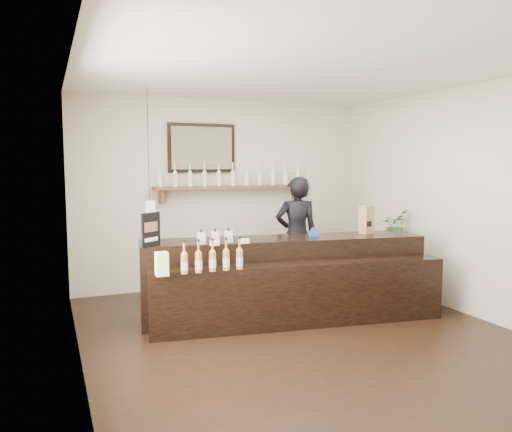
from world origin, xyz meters
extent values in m
plane|color=black|center=(0.00, 0.00, 0.00)|extent=(5.00, 5.00, 0.00)
plane|color=beige|center=(0.00, 2.50, 1.40)|extent=(4.50, 0.00, 4.50)
plane|color=beige|center=(0.00, -2.50, 1.40)|extent=(4.50, 0.00, 4.50)
plane|color=beige|center=(-2.25, 0.00, 1.40)|extent=(0.00, 5.00, 5.00)
plane|color=beige|center=(2.25, 0.00, 1.40)|extent=(0.00, 5.00, 5.00)
plane|color=white|center=(0.00, 0.00, 2.80)|extent=(5.00, 5.00, 0.00)
cube|color=brown|center=(0.10, 2.37, 1.50)|extent=(2.40, 0.25, 0.04)
cube|color=brown|center=(-0.98, 2.40, 1.38)|extent=(0.04, 0.20, 0.20)
cube|color=brown|center=(1.18, 2.40, 1.38)|extent=(0.04, 0.20, 0.20)
cube|color=black|center=(-0.35, 2.47, 2.08)|extent=(1.02, 0.04, 0.72)
cube|color=#4D4432|center=(-0.35, 2.44, 2.08)|extent=(0.92, 0.01, 0.62)
cube|color=white|center=(-1.30, 1.60, 1.25)|extent=(0.12, 0.12, 0.28)
cylinder|color=black|center=(-1.30, 1.60, 2.09)|extent=(0.01, 0.01, 1.41)
cylinder|color=silver|center=(-1.00, 2.37, 1.62)|extent=(0.07, 0.07, 0.20)
cone|color=silver|center=(-1.00, 2.37, 1.75)|extent=(0.07, 0.07, 0.05)
cylinder|color=silver|center=(-1.00, 2.37, 1.81)|extent=(0.02, 0.02, 0.07)
cylinder|color=#EDA545|center=(-1.00, 2.37, 1.86)|extent=(0.03, 0.03, 0.02)
cylinder|color=white|center=(-1.00, 2.37, 1.60)|extent=(0.07, 0.07, 0.09)
cylinder|color=silver|center=(-0.78, 2.37, 1.62)|extent=(0.07, 0.07, 0.20)
cone|color=silver|center=(-0.78, 2.37, 1.75)|extent=(0.07, 0.07, 0.05)
cylinder|color=silver|center=(-0.78, 2.37, 1.81)|extent=(0.02, 0.02, 0.07)
cylinder|color=#EDA545|center=(-0.78, 2.37, 1.86)|extent=(0.03, 0.03, 0.02)
cylinder|color=white|center=(-0.78, 2.37, 1.60)|extent=(0.07, 0.07, 0.09)
cylinder|color=silver|center=(-0.56, 2.37, 1.62)|extent=(0.07, 0.07, 0.20)
cone|color=silver|center=(-0.56, 2.37, 1.75)|extent=(0.07, 0.07, 0.05)
cylinder|color=silver|center=(-0.56, 2.37, 1.81)|extent=(0.02, 0.02, 0.07)
cylinder|color=#EDA545|center=(-0.56, 2.37, 1.86)|extent=(0.03, 0.03, 0.02)
cylinder|color=white|center=(-0.56, 2.37, 1.60)|extent=(0.07, 0.07, 0.09)
cylinder|color=silver|center=(-0.34, 2.37, 1.62)|extent=(0.07, 0.07, 0.20)
cone|color=silver|center=(-0.34, 2.37, 1.75)|extent=(0.07, 0.07, 0.05)
cylinder|color=silver|center=(-0.34, 2.37, 1.81)|extent=(0.02, 0.02, 0.07)
cylinder|color=#EDA545|center=(-0.34, 2.37, 1.86)|extent=(0.03, 0.03, 0.02)
cylinder|color=white|center=(-0.34, 2.37, 1.60)|extent=(0.07, 0.07, 0.09)
cylinder|color=silver|center=(-0.12, 2.37, 1.62)|extent=(0.07, 0.07, 0.20)
cone|color=silver|center=(-0.12, 2.37, 1.75)|extent=(0.07, 0.07, 0.05)
cylinder|color=silver|center=(-0.12, 2.37, 1.81)|extent=(0.02, 0.02, 0.07)
cylinder|color=#EDA545|center=(-0.12, 2.37, 1.86)|extent=(0.03, 0.03, 0.02)
cylinder|color=white|center=(-0.12, 2.37, 1.60)|extent=(0.07, 0.07, 0.09)
cylinder|color=silver|center=(0.10, 2.37, 1.62)|extent=(0.07, 0.07, 0.20)
cone|color=silver|center=(0.10, 2.37, 1.75)|extent=(0.07, 0.07, 0.05)
cylinder|color=silver|center=(0.10, 2.37, 1.81)|extent=(0.02, 0.02, 0.07)
cylinder|color=#EDA545|center=(0.10, 2.37, 1.86)|extent=(0.03, 0.03, 0.02)
cylinder|color=white|center=(0.10, 2.37, 1.60)|extent=(0.07, 0.07, 0.09)
cylinder|color=silver|center=(0.32, 2.37, 1.62)|extent=(0.07, 0.07, 0.20)
cone|color=silver|center=(0.32, 2.37, 1.75)|extent=(0.07, 0.07, 0.05)
cylinder|color=silver|center=(0.32, 2.37, 1.81)|extent=(0.02, 0.02, 0.07)
cylinder|color=#EDA545|center=(0.32, 2.37, 1.86)|extent=(0.03, 0.03, 0.02)
cylinder|color=white|center=(0.32, 2.37, 1.60)|extent=(0.07, 0.07, 0.09)
cylinder|color=silver|center=(0.54, 2.37, 1.62)|extent=(0.07, 0.07, 0.20)
cone|color=silver|center=(0.54, 2.37, 1.75)|extent=(0.07, 0.07, 0.05)
cylinder|color=silver|center=(0.54, 2.37, 1.81)|extent=(0.02, 0.02, 0.07)
cylinder|color=#EDA545|center=(0.54, 2.37, 1.86)|extent=(0.03, 0.03, 0.02)
cylinder|color=white|center=(0.54, 2.37, 1.60)|extent=(0.07, 0.07, 0.09)
cylinder|color=silver|center=(0.76, 2.37, 1.62)|extent=(0.07, 0.07, 0.20)
cone|color=silver|center=(0.76, 2.37, 1.75)|extent=(0.07, 0.07, 0.05)
cylinder|color=silver|center=(0.76, 2.37, 1.81)|extent=(0.02, 0.02, 0.07)
cylinder|color=#EDA545|center=(0.76, 2.37, 1.86)|extent=(0.03, 0.03, 0.02)
cylinder|color=white|center=(0.76, 2.37, 1.60)|extent=(0.07, 0.07, 0.09)
cylinder|color=silver|center=(0.98, 2.37, 1.62)|extent=(0.07, 0.07, 0.20)
cone|color=silver|center=(0.98, 2.37, 1.75)|extent=(0.07, 0.07, 0.05)
cylinder|color=silver|center=(0.98, 2.37, 1.81)|extent=(0.02, 0.02, 0.07)
cylinder|color=#EDA545|center=(0.98, 2.37, 1.86)|extent=(0.03, 0.03, 0.02)
cylinder|color=white|center=(0.98, 2.37, 1.60)|extent=(0.07, 0.07, 0.09)
cylinder|color=silver|center=(1.20, 2.37, 1.62)|extent=(0.07, 0.07, 0.20)
cone|color=silver|center=(1.20, 2.37, 1.75)|extent=(0.07, 0.07, 0.05)
cylinder|color=silver|center=(1.20, 2.37, 1.81)|extent=(0.02, 0.02, 0.07)
cylinder|color=#EDA545|center=(1.20, 2.37, 1.86)|extent=(0.03, 0.03, 0.02)
cylinder|color=white|center=(1.20, 2.37, 1.60)|extent=(0.07, 0.07, 0.09)
cube|color=black|center=(0.15, 0.70, 0.48)|extent=(3.49, 1.12, 0.96)
cube|color=black|center=(0.15, 0.25, 0.36)|extent=(3.44, 0.82, 0.73)
cube|color=white|center=(-0.81, 0.48, 0.99)|extent=(0.10, 0.04, 0.05)
cube|color=white|center=(-0.46, 0.48, 0.99)|extent=(0.10, 0.04, 0.05)
cube|color=#F8FA99|center=(-1.45, 0.25, 0.79)|extent=(0.12, 0.12, 0.12)
cube|color=#F8FA99|center=(-1.45, 0.25, 0.91)|extent=(0.12, 0.12, 0.12)
cube|color=silver|center=(-0.91, 0.65, 1.03)|extent=(0.08, 0.08, 0.13)
cube|color=#F6BFC8|center=(-0.91, 0.60, 1.03)|extent=(0.07, 0.00, 0.06)
cylinder|color=black|center=(-0.91, 0.65, 1.11)|extent=(0.02, 0.02, 0.03)
cube|color=silver|center=(-0.75, 0.65, 1.03)|extent=(0.08, 0.08, 0.13)
cube|color=#F6BFC8|center=(-0.75, 0.60, 1.03)|extent=(0.07, 0.00, 0.06)
cylinder|color=black|center=(-0.75, 0.65, 1.11)|extent=(0.02, 0.02, 0.03)
cube|color=silver|center=(-0.59, 0.65, 1.03)|extent=(0.08, 0.08, 0.13)
cube|color=#F6BFC8|center=(-0.59, 0.60, 1.03)|extent=(0.07, 0.00, 0.06)
cylinder|color=black|center=(-0.59, 0.65, 1.11)|extent=(0.02, 0.02, 0.03)
cylinder|color=#B8843E|center=(-1.21, 0.25, 0.83)|extent=(0.07, 0.07, 0.20)
cone|color=#B8843E|center=(-1.21, 0.25, 0.96)|extent=(0.07, 0.07, 0.05)
cylinder|color=#B8843E|center=(-1.21, 0.25, 1.02)|extent=(0.02, 0.02, 0.07)
cylinder|color=black|center=(-1.21, 0.25, 1.06)|extent=(0.03, 0.03, 0.02)
cylinder|color=white|center=(-1.21, 0.25, 0.81)|extent=(0.07, 0.07, 0.09)
cylinder|color=#B8843E|center=(-1.06, 0.25, 0.83)|extent=(0.07, 0.07, 0.20)
cone|color=#B8843E|center=(-1.06, 0.25, 0.96)|extent=(0.07, 0.07, 0.05)
cylinder|color=#B8843E|center=(-1.06, 0.25, 1.02)|extent=(0.02, 0.02, 0.07)
cylinder|color=black|center=(-1.06, 0.25, 1.06)|extent=(0.03, 0.03, 0.02)
cylinder|color=white|center=(-1.06, 0.25, 0.81)|extent=(0.07, 0.07, 0.09)
cylinder|color=#B8843E|center=(-0.91, 0.25, 0.83)|extent=(0.07, 0.07, 0.20)
cone|color=#B8843E|center=(-0.91, 0.25, 0.96)|extent=(0.07, 0.07, 0.05)
cylinder|color=#B8843E|center=(-0.91, 0.25, 1.02)|extent=(0.02, 0.02, 0.07)
cylinder|color=black|center=(-0.91, 0.25, 1.06)|extent=(0.03, 0.03, 0.02)
cylinder|color=white|center=(-0.91, 0.25, 0.81)|extent=(0.07, 0.07, 0.09)
cylinder|color=#B8843E|center=(-0.76, 0.25, 0.83)|extent=(0.07, 0.07, 0.20)
cone|color=#B8843E|center=(-0.76, 0.25, 0.96)|extent=(0.07, 0.07, 0.05)
cylinder|color=#B8843E|center=(-0.76, 0.25, 1.02)|extent=(0.02, 0.02, 0.07)
cylinder|color=black|center=(-0.76, 0.25, 1.06)|extent=(0.03, 0.03, 0.02)
cylinder|color=white|center=(-0.76, 0.25, 0.81)|extent=(0.07, 0.07, 0.09)
cylinder|color=#B8843E|center=(-0.61, 0.25, 0.83)|extent=(0.07, 0.07, 0.20)
cone|color=#B8843E|center=(-0.61, 0.25, 0.96)|extent=(0.07, 0.07, 0.05)
cylinder|color=#B8843E|center=(-0.61, 0.25, 1.02)|extent=(0.02, 0.02, 0.07)
cylinder|color=black|center=(-0.61, 0.25, 1.06)|extent=(0.03, 0.03, 0.02)
cylinder|color=white|center=(-0.61, 0.25, 0.81)|extent=(0.07, 0.07, 0.09)
cube|color=black|center=(-1.47, 0.67, 1.14)|extent=(0.23, 0.16, 0.37)
cube|color=brown|center=(-1.47, 0.66, 1.18)|extent=(0.16, 0.11, 0.11)
cube|color=white|center=(-1.47, 0.66, 1.04)|extent=(0.16, 0.11, 0.04)
cube|color=#9B7C4B|center=(1.29, 0.64, 1.14)|extent=(0.19, 0.17, 0.36)
cube|color=black|center=(1.29, 0.58, 1.09)|extent=(0.10, 0.03, 0.07)
cube|color=#184CAD|center=(0.54, 0.67, 0.99)|extent=(0.14, 0.08, 0.06)
cylinder|color=#184CAD|center=(0.54, 0.67, 1.03)|extent=(0.07, 0.05, 0.07)
cube|color=brown|center=(2.00, 0.97, 0.39)|extent=(0.39, 0.54, 0.78)
imported|color=#2A6428|center=(2.00, 0.97, 0.99)|extent=(0.49, 0.49, 0.42)
imported|color=black|center=(0.76, 1.55, 0.94)|extent=(0.77, 0.59, 1.89)
camera|label=1|loc=(-2.49, -4.67, 1.85)|focal=35.00mm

